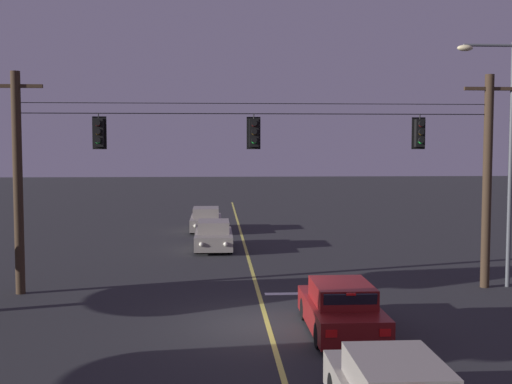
{
  "coord_description": "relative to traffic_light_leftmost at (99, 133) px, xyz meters",
  "views": [
    {
      "loc": [
        -1.45,
        -18.07,
        5.04
      ],
      "look_at": [
        0.0,
        5.36,
        3.39
      ],
      "focal_mm": 45.58,
      "sensor_mm": 36.0,
      "label": 1
    }
  ],
  "objects": [
    {
      "name": "ground_plane",
      "position": [
        5.42,
        -4.34,
        -5.51
      ],
      "size": [
        180.0,
        180.0,
        0.0
      ],
      "primitive_type": "plane",
      "color": "#28282B"
    },
    {
      "name": "traffic_light_leftmost",
      "position": [
        0.0,
        0.0,
        0.0
      ],
      "size": [
        0.48,
        0.41,
        1.22
      ],
      "color": "black"
    },
    {
      "name": "traffic_light_centre",
      "position": [
        11.11,
        0.0,
        0.0
      ],
      "size": [
        0.48,
        0.41,
        1.22
      ],
      "color": "black"
    },
    {
      "name": "car_waiting_near_lane",
      "position": [
        7.34,
        -5.31,
        -4.86
      ],
      "size": [
        1.8,
        4.33,
        1.39
      ],
      "color": "maroon",
      "rests_on": "ground"
    },
    {
      "name": "car_oncoming_lead",
      "position": [
        3.85,
        9.32,
        -4.86
      ],
      "size": [
        1.8,
        4.42,
        1.39
      ],
      "color": "gray",
      "rests_on": "ground"
    },
    {
      "name": "lane_centre_stripe",
      "position": [
        5.42,
        6.02,
        -5.51
      ],
      "size": [
        0.14,
        60.0,
        0.01
      ],
      "primitive_type": "cube",
      "color": "#D1C64C",
      "rests_on": "ground"
    },
    {
      "name": "car_oncoming_trailing",
      "position": [
        3.37,
        16.28,
        -4.86
      ],
      "size": [
        1.8,
        4.42,
        1.39
      ],
      "color": "gray",
      "rests_on": "ground"
    },
    {
      "name": "traffic_light_left_inner",
      "position": [
        5.29,
        0.0,
        0.0
      ],
      "size": [
        0.48,
        0.41,
        1.22
      ],
      "color": "black"
    },
    {
      "name": "stop_bar_paint",
      "position": [
        7.32,
        -0.58,
        -5.51
      ],
      "size": [
        3.4,
        0.36,
        0.01
      ],
      "primitive_type": "cube",
      "color": "silver",
      "rests_on": "ground"
    },
    {
      "name": "street_lamp_corner",
      "position": [
        14.15,
        0.06,
        -0.34
      ],
      "size": [
        2.11,
        0.3,
        8.7
      ],
      "color": "#4C4F54",
      "rests_on": "ground"
    },
    {
      "name": "signal_span_assembly",
      "position": [
        5.42,
        0.02,
        -1.58
      ],
      "size": [
        18.12,
        0.32,
        7.57
      ],
      "color": "#38281C",
      "rests_on": "ground"
    }
  ]
}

